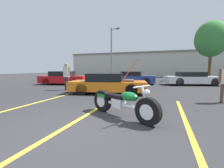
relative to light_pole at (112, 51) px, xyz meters
The scene contains 13 objects.
ground_plane 17.77m from the light_pole, 72.95° to the right, with size 80.00×80.00×0.00m, color #2D2D30.
parking_stripe_foreground 15.60m from the light_pole, 83.51° to the right, with size 0.12×5.74×0.01m, color yellow.
parking_stripe_middle 16.15m from the light_pole, 73.26° to the right, with size 0.12×5.74×0.01m, color yellow.
parking_stripe_back 17.15m from the light_pole, 63.99° to the right, with size 0.12×5.74×0.01m, color yellow.
far_building 10.61m from the light_pole, 61.04° to the left, with size 32.00×4.20×4.40m.
light_pole is the anchor object (origin of this frame).
tree_background 11.78m from the light_pole, ahead, with size 3.53×3.53×6.85m.
motorcycle 16.43m from the light_pole, 69.59° to the right, with size 2.28×1.25×0.99m.
show_car_hood_open 12.18m from the light_pole, 71.69° to the right, with size 4.58×2.61×1.96m.
parked_car_mid_right_row 10.62m from the light_pole, 26.92° to the right, with size 4.82×3.00×1.15m.
parked_car_mid_left_row 7.27m from the light_pole, 52.88° to the right, with size 4.16×2.14×1.16m.
parked_car_left_row 8.65m from the light_pole, 103.88° to the right, with size 4.42×2.66×1.20m.
spectator_near_motorcycle 11.20m from the light_pole, 86.77° to the right, with size 0.52×0.24×1.80m.
Camera 1 is at (1.67, -2.62, 1.42)m, focal length 24.00 mm.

